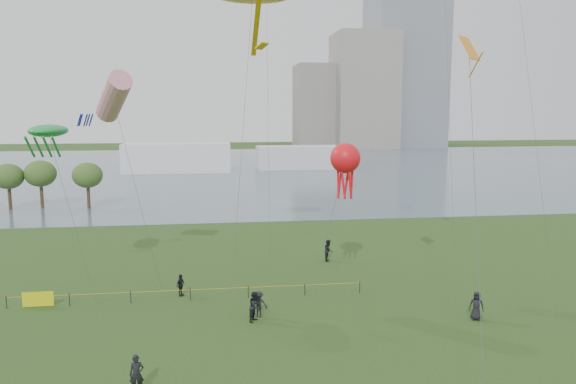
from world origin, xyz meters
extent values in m
cube|color=slate|center=(0.00, 100.00, 0.02)|extent=(400.00, 120.00, 0.08)
cube|color=gray|center=(46.00, 162.00, 19.00)|extent=(20.00, 20.00, 38.00)
cube|color=gray|center=(32.00, 168.00, 14.00)|extent=(16.00, 18.00, 28.00)
cube|color=white|center=(-12.00, 95.00, 3.00)|extent=(22.00, 8.00, 6.00)
cube|color=silver|center=(14.00, 98.00, 2.50)|extent=(18.00, 7.00, 5.00)
cylinder|color=#392B1A|center=(-27.12, 53.02, 1.44)|extent=(0.44, 0.44, 2.87)
ellipsoid|color=#436126|center=(-27.12, 53.02, 4.66)|extent=(4.09, 4.09, 3.45)
cylinder|color=#392B1A|center=(-20.96, 52.03, 1.38)|extent=(0.44, 0.44, 2.75)
ellipsoid|color=#436126|center=(-20.96, 52.03, 4.47)|extent=(3.92, 3.92, 3.31)
cylinder|color=#392B1A|center=(-30.91, 52.35, 1.37)|extent=(0.44, 0.44, 2.73)
ellipsoid|color=#436126|center=(-30.91, 52.35, 4.43)|extent=(3.88, 3.88, 3.28)
cylinder|color=black|center=(-18.29, 13.80, 0.42)|extent=(0.07, 0.07, 0.85)
cylinder|color=black|center=(-14.29, 13.80, 0.42)|extent=(0.07, 0.07, 0.85)
cylinder|color=black|center=(-10.29, 13.80, 0.42)|extent=(0.07, 0.07, 0.85)
cylinder|color=black|center=(-6.29, 13.80, 0.42)|extent=(0.07, 0.07, 0.85)
cylinder|color=black|center=(-2.29, 13.80, 0.42)|extent=(0.07, 0.07, 0.85)
cylinder|color=black|center=(1.71, 13.80, 0.42)|extent=(0.07, 0.07, 0.85)
cylinder|color=black|center=(5.71, 13.80, 0.42)|extent=(0.07, 0.07, 0.85)
cylinder|color=gold|center=(-6.29, 13.80, 0.75)|extent=(24.00, 0.03, 0.03)
cube|color=#D6DB0B|center=(-16.29, 13.80, 0.55)|extent=(2.00, 0.04, 1.00)
imported|color=black|center=(-2.15, 9.38, 0.95)|extent=(1.07, 1.15, 1.89)
imported|color=black|center=(-1.86, 10.05, 0.84)|extent=(1.17, 0.79, 1.68)
imported|color=black|center=(-7.00, 14.84, 0.78)|extent=(0.79, 0.98, 1.56)
imported|color=black|center=(11.59, 7.77, 0.91)|extent=(1.06, 0.92, 1.83)
imported|color=black|center=(-8.26, 1.19, 0.92)|extent=(0.71, 0.50, 1.85)
imported|color=black|center=(5.23, 22.50, 0.94)|extent=(0.97, 1.09, 1.88)
cylinder|color=#3F3F42|center=(-2.51, 15.51, 10.75)|extent=(2.31, 9.29, 21.52)
cube|color=#FFA50D|center=(-1.38, 15.94, 19.11)|extent=(0.36, 6.98, 4.09)
cube|color=#FFA50D|center=(-1.38, 12.14, 17.01)|extent=(0.95, 0.95, 0.42)
cylinder|color=#3F3F42|center=(-10.02, 17.36, 6.96)|extent=(2.92, 0.74, 13.93)
cylinder|color=#D11943|center=(-11.47, 17.71, 13.92)|extent=(3.47, 4.96, 3.67)
cylinder|color=#1825AD|center=(-12.87, 16.51, 12.32)|extent=(0.60, 1.13, 0.88)
cylinder|color=#1825AD|center=(-13.14, 16.89, 12.32)|extent=(0.60, 1.13, 0.88)
cylinder|color=#1825AD|center=(-13.59, 16.75, 12.32)|extent=(0.60, 1.13, 0.88)
cylinder|color=#1825AD|center=(-13.59, 16.28, 12.32)|extent=(0.60, 1.13, 0.88)
cylinder|color=#1825AD|center=(-13.14, 16.13, 12.32)|extent=(0.60, 1.13, 0.88)
cylinder|color=#3F3F42|center=(-14.14, 15.22, 5.80)|extent=(3.10, 2.41, 11.62)
ellipsoid|color=#198C39|center=(-15.68, 16.41, 11.61)|extent=(2.44, 4.40, 0.86)
cylinder|color=#198C39|center=(-16.48, 14.81, 10.61)|extent=(0.16, 1.79, 1.54)
cylinder|color=#198C39|center=(-15.93, 14.81, 10.61)|extent=(0.16, 1.79, 1.54)
cylinder|color=#198C39|center=(-15.38, 14.81, 10.61)|extent=(0.16, 1.79, 1.54)
cylinder|color=#198C39|center=(-14.83, 14.81, 10.61)|extent=(0.16, 1.79, 1.54)
cylinder|color=#3F3F42|center=(3.35, 13.80, 4.80)|extent=(2.92, 2.46, 9.62)
sphere|color=red|center=(4.80, 15.02, 9.61)|extent=(2.17, 2.17, 2.17)
cylinder|color=red|center=(5.30, 15.02, 8.01)|extent=(0.18, 0.54, 2.60)
cylinder|color=red|center=(5.05, 15.45, 8.01)|extent=(0.49, 0.36, 2.61)
cylinder|color=red|center=(4.55, 15.45, 8.01)|extent=(0.49, 0.36, 2.61)
cylinder|color=red|center=(4.30, 15.02, 8.01)|extent=(0.18, 0.54, 2.60)
cylinder|color=red|center=(4.55, 14.58, 8.01)|extent=(0.49, 0.36, 2.61)
cylinder|color=red|center=(5.05, 14.58, 8.01)|extent=(0.49, 0.36, 2.61)
cylinder|color=#3F3F42|center=(8.33, 1.93, 8.28)|extent=(3.94, 11.47, 16.57)
cube|color=orange|center=(10.29, 7.65, 16.56)|extent=(1.69, 1.69, 1.38)
cylinder|color=orange|center=(10.29, 6.75, 15.56)|extent=(0.08, 1.58, 1.35)
camera|label=1|loc=(-4.56, -23.96, 13.08)|focal=35.00mm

